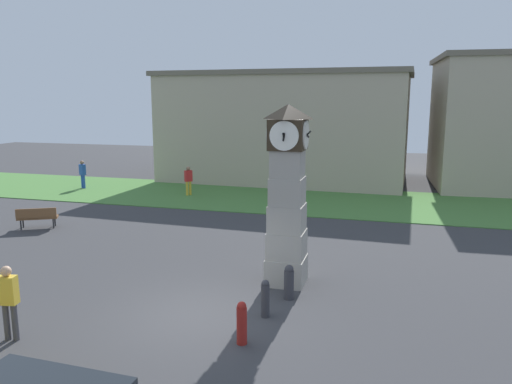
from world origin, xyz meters
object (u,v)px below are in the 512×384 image
(clock_tower, at_px, (287,199))
(bench, at_px, (37,216))
(pedestrian_by_cars, at_px, (188,179))
(pedestrian_near_bench, at_px, (9,298))
(bollard_far_row, at_px, (242,323))
(pedestrian_crossing_lot, at_px, (83,173))
(bollard_near_tower, at_px, (289,282))
(bollard_mid_row, at_px, (265,298))

(clock_tower, relative_size, bench, 3.17)
(pedestrian_by_cars, bearing_deg, pedestrian_near_bench, -80.41)
(bollard_far_row, distance_m, pedestrian_crossing_lot, 22.01)
(bollard_near_tower, distance_m, bollard_mid_row, 1.30)
(pedestrian_near_bench, distance_m, pedestrian_by_cars, 17.16)
(bollard_near_tower, xyz_separation_m, bollard_mid_row, (-0.34, -1.26, -0.00))
(clock_tower, xyz_separation_m, pedestrian_crossing_lot, (-15.21, 12.12, -1.55))
(pedestrian_near_bench, bearing_deg, clock_tower, 44.40)
(clock_tower, distance_m, pedestrian_crossing_lot, 19.51)
(bollard_near_tower, relative_size, pedestrian_near_bench, 0.56)
(bollard_near_tower, xyz_separation_m, pedestrian_crossing_lot, (-15.54, 13.30, 0.49))
(bollard_near_tower, height_order, bollard_mid_row, bollard_near_tower)
(bollard_far_row, bearing_deg, pedestrian_crossing_lot, 133.11)
(bollard_far_row, xyz_separation_m, bench, (-11.28, 7.32, 0.02))
(pedestrian_near_bench, xyz_separation_m, pedestrian_by_cars, (-2.86, 16.92, -0.06))
(bollard_mid_row, height_order, pedestrian_near_bench, pedestrian_near_bench)
(bollard_near_tower, relative_size, bollard_far_row, 0.98)
(bollard_near_tower, bearing_deg, bollard_far_row, -100.20)
(clock_tower, distance_m, bench, 12.11)
(pedestrian_crossing_lot, relative_size, pedestrian_by_cars, 1.03)
(clock_tower, distance_m, bollard_far_row, 4.44)
(bench, relative_size, pedestrian_by_cars, 1.00)
(bollard_mid_row, distance_m, pedestrian_crossing_lot, 21.05)
(bollard_far_row, height_order, pedestrian_by_cars, pedestrian_by_cars)
(clock_tower, xyz_separation_m, bollard_mid_row, (-0.02, -2.44, -2.05))
(pedestrian_near_bench, bearing_deg, bollard_mid_row, 27.46)
(bollard_mid_row, relative_size, pedestrian_crossing_lot, 0.57)
(bench, xyz_separation_m, pedestrian_near_bench, (6.18, -8.55, 0.49))
(bollard_near_tower, height_order, pedestrian_by_cars, pedestrian_by_cars)
(bollard_near_tower, relative_size, pedestrian_by_cars, 0.59)
(bench, distance_m, pedestrian_crossing_lot, 9.53)
(bollard_near_tower, relative_size, pedestrian_crossing_lot, 0.57)
(bench, height_order, pedestrian_by_cars, pedestrian_by_cars)
(bollard_far_row, bearing_deg, bench, 147.02)
(bollard_far_row, xyz_separation_m, pedestrian_by_cars, (-7.97, 15.70, 0.45))
(bollard_far_row, relative_size, pedestrian_crossing_lot, 0.58)
(bollard_mid_row, distance_m, pedestrian_by_cars, 16.35)
(bollard_mid_row, xyz_separation_m, bench, (-11.44, 5.82, 0.03))
(bollard_near_tower, bearing_deg, pedestrian_crossing_lot, 139.42)
(clock_tower, bearing_deg, bollard_far_row, -92.51)
(bollard_near_tower, relative_size, bollard_mid_row, 1.00)
(bollard_near_tower, distance_m, pedestrian_near_bench, 6.90)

